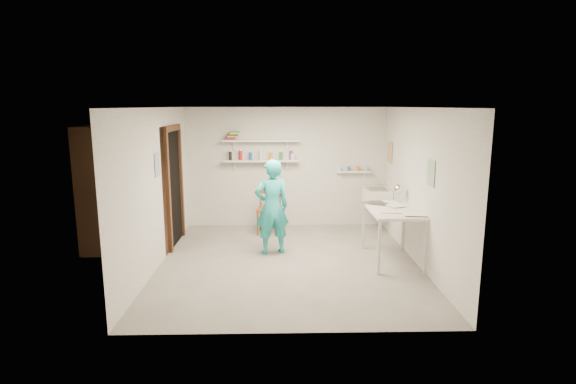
{
  "coord_description": "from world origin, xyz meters",
  "views": [
    {
      "loc": [
        -0.17,
        -6.74,
        2.43
      ],
      "look_at": [
        0.0,
        0.4,
        1.05
      ],
      "focal_mm": 28.0,
      "sensor_mm": 36.0,
      "label": 1
    }
  ],
  "objects_px": {
    "man": "(272,207)",
    "wall_clock": "(276,189)",
    "work_table": "(392,235)",
    "desk_lamp": "(399,189)",
    "belfast_sink": "(377,197)",
    "wooden_chair": "(269,209)"
  },
  "relations": [
    {
      "from": "desk_lamp",
      "to": "man",
      "type": "bearing_deg",
      "value": -177.5
    },
    {
      "from": "man",
      "to": "belfast_sink",
      "type": "bearing_deg",
      "value": -164.77
    },
    {
      "from": "man",
      "to": "work_table",
      "type": "distance_m",
      "value": 1.98
    },
    {
      "from": "belfast_sink",
      "to": "wall_clock",
      "type": "bearing_deg",
      "value": -152.08
    },
    {
      "from": "belfast_sink",
      "to": "wooden_chair",
      "type": "xyz_separation_m",
      "value": [
        -2.08,
        -0.06,
        -0.23
      ]
    },
    {
      "from": "work_table",
      "to": "desk_lamp",
      "type": "xyz_separation_m",
      "value": [
        0.21,
        0.51,
        0.64
      ]
    },
    {
      "from": "work_table",
      "to": "wall_clock",
      "type": "bearing_deg",
      "value": 161.19
    },
    {
      "from": "man",
      "to": "wall_clock",
      "type": "bearing_deg",
      "value": -123.0
    },
    {
      "from": "wooden_chair",
      "to": "desk_lamp",
      "type": "xyz_separation_m",
      "value": [
        2.18,
        -1.09,
        0.59
      ]
    },
    {
      "from": "wall_clock",
      "to": "work_table",
      "type": "bearing_deg",
      "value": -35.31
    },
    {
      "from": "desk_lamp",
      "to": "wall_clock",
      "type": "bearing_deg",
      "value": 176.68
    },
    {
      "from": "wall_clock",
      "to": "desk_lamp",
      "type": "relative_size",
      "value": 1.78
    },
    {
      "from": "man",
      "to": "wall_clock",
      "type": "xyz_separation_m",
      "value": [
        0.06,
        0.21,
        0.26
      ]
    },
    {
      "from": "belfast_sink",
      "to": "work_table",
      "type": "bearing_deg",
      "value": -93.79
    },
    {
      "from": "wall_clock",
      "to": "wooden_chair",
      "type": "height_order",
      "value": "wall_clock"
    },
    {
      "from": "belfast_sink",
      "to": "man",
      "type": "xyz_separation_m",
      "value": [
        -2.01,
        -1.24,
        0.09
      ]
    },
    {
      "from": "wooden_chair",
      "to": "work_table",
      "type": "height_order",
      "value": "wooden_chair"
    },
    {
      "from": "man",
      "to": "work_table",
      "type": "relative_size",
      "value": 1.24
    },
    {
      "from": "wooden_chair",
      "to": "work_table",
      "type": "xyz_separation_m",
      "value": [
        1.97,
        -1.6,
        -0.05
      ]
    },
    {
      "from": "belfast_sink",
      "to": "wall_clock",
      "type": "height_order",
      "value": "wall_clock"
    },
    {
      "from": "belfast_sink",
      "to": "wall_clock",
      "type": "relative_size",
      "value": 2.12
    },
    {
      "from": "desk_lamp",
      "to": "work_table",
      "type": "bearing_deg",
      "value": -112.42
    }
  ]
}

